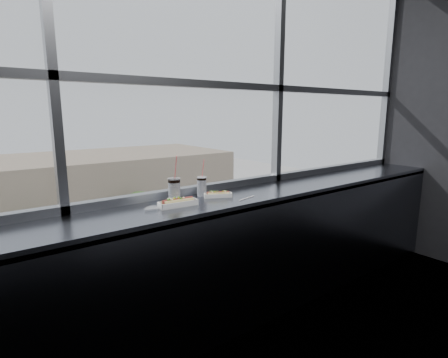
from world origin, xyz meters
TOP-DOWN VIEW (x-y plane):
  - wall_back_lower at (0.00, 1.50)m, footprint 6.00×0.00m
  - window_glass at (0.00, 1.52)m, footprint 6.00×0.00m
  - window_mullions at (0.00, 1.50)m, footprint 6.00×0.08m
  - counter at (0.00, 1.23)m, footprint 6.00×0.55m
  - counter_fascia at (0.00, 0.97)m, footprint 6.00×0.04m
  - hotdog_tray_left at (-0.29, 1.21)m, footprint 0.29×0.12m
  - hotdog_tray_right at (0.10, 1.26)m, footprint 0.23×0.16m
  - soda_cup_left at (-0.26, 1.31)m, footprint 0.10×0.10m
  - soda_cup_right at (0.02, 1.37)m, footprint 0.08×0.08m
  - loose_straw at (0.26, 1.08)m, footprint 0.19×0.05m
  - wrapper at (-0.48, 1.23)m, footprint 0.11×0.08m
  - street_asphalt at (0.00, 21.50)m, footprint 80.00×10.00m
  - far_sidewalk at (0.00, 29.50)m, footprint 80.00×6.00m
  - car_far_b at (2.51, 25.50)m, footprint 2.60×5.81m
  - car_near_d at (8.36, 17.50)m, footprint 3.13×6.20m
  - car_near_e at (13.67, 17.50)m, footprint 3.04×5.92m
  - car_far_c at (12.43, 25.50)m, footprint 2.44×5.64m
  - pedestrian_c at (6.13, 28.60)m, footprint 1.00×0.75m
  - tree_center at (1.78, 29.50)m, footprint 3.24×3.24m
  - tree_right at (11.25, 29.50)m, footprint 3.48×3.48m

SIDE VIEW (x-z plane):
  - far_sidewalk at x=0.00m, z-range -11.00..-10.96m
  - street_asphalt at x=0.00m, z-range -11.00..-10.94m
  - car_far_c at x=12.43m, z-range -10.94..-9.08m
  - car_near_e at x=13.67m, z-range -10.94..-9.05m
  - car_far_b at x=2.51m, z-range -10.94..-9.03m
  - car_near_d at x=8.36m, z-range -10.94..-8.95m
  - pedestrian_c at x=6.13m, z-range -10.96..-8.70m
  - tree_center at x=1.78m, z-range -10.10..-5.04m
  - tree_right at x=11.25m, z-range -10.03..-4.59m
  - wall_back_lower at x=0.00m, z-range -2.45..3.55m
  - counter_fascia at x=0.00m, z-range 0.03..1.07m
  - counter at x=0.00m, z-range 1.04..1.10m
  - loose_straw at x=0.26m, z-range 1.10..1.11m
  - wrapper at x=-0.48m, z-range 1.10..1.13m
  - hotdog_tray_right at x=0.10m, z-range 1.09..1.15m
  - hotdog_tray_left at x=-0.29m, z-range 1.09..1.16m
  - soda_cup_right at x=0.02m, z-range 1.04..1.34m
  - soda_cup_left at x=-0.26m, z-range 1.02..1.38m
  - window_glass at x=0.00m, z-range -0.70..5.30m
  - window_mullions at x=0.00m, z-range 1.10..3.50m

